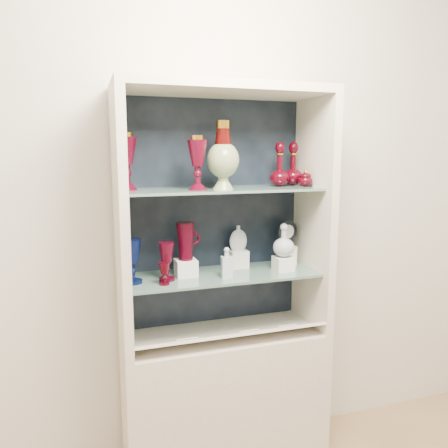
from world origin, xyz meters
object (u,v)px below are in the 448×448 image
object	(u,v)px
clear_square_bottle	(227,262)
clear_round_decanter	(284,241)
pedestal_lamp_left	(127,161)
pedestal_lamp_right	(197,163)
ruby_decanter_b	(293,162)
cobalt_goblet	(132,261)
flat_flask	(238,238)
ruby_pitcher	(186,241)
ruby_goblet_tall	(167,261)
ruby_goblet_small	(164,274)
enamel_urn	(223,155)
cameo_medallion	(287,233)
ruby_decanter_a	(280,161)
lidded_bowl	(305,178)

from	to	relation	value
clear_square_bottle	clear_round_decanter	world-z (taller)	clear_round_decanter
pedestal_lamp_left	pedestal_lamp_right	bearing A→B (deg)	-18.43
ruby_decanter_b	cobalt_goblet	xyz separation A→B (m)	(-0.83, -0.08, -0.44)
flat_flask	ruby_pitcher	bearing A→B (deg)	-167.11
ruby_goblet_tall	ruby_pitcher	distance (m)	0.14
pedestal_lamp_left	ruby_goblet_small	distance (m)	0.53
ruby_goblet_small	flat_flask	xyz separation A→B (m)	(0.42, 0.18, 0.11)
clear_round_decanter	enamel_urn	bearing A→B (deg)	-178.42
pedestal_lamp_left	cameo_medallion	size ratio (longest dim) A/B	1.82
clear_round_decanter	cameo_medallion	bearing A→B (deg)	56.22
ruby_goblet_tall	flat_flask	world-z (taller)	flat_flask
clear_square_bottle	cameo_medallion	xyz separation A→B (m)	(0.38, 0.14, 0.10)
pedestal_lamp_right	clear_round_decanter	xyz separation A→B (m)	(0.45, 0.02, -0.39)
ruby_decanter_a	clear_square_bottle	size ratio (longest dim) A/B	1.67
ruby_pitcher	flat_flask	bearing A→B (deg)	7.14
ruby_decanter_b	clear_round_decanter	world-z (taller)	ruby_decanter_b
pedestal_lamp_right	clear_square_bottle	distance (m)	0.49
pedestal_lamp_right	cobalt_goblet	xyz separation A→B (m)	(-0.30, 0.04, -0.44)
pedestal_lamp_left	pedestal_lamp_right	size ratio (longest dim) A/B	1.05
lidded_bowl	flat_flask	world-z (taller)	lidded_bowl
ruby_goblet_tall	cameo_medallion	xyz separation A→B (m)	(0.66, 0.10, 0.08)
lidded_bowl	cobalt_goblet	distance (m)	0.93
pedestal_lamp_left	ruby_goblet_small	size ratio (longest dim) A/B	2.55
enamel_urn	lidded_bowl	size ratio (longest dim) A/B	3.76
ruby_decanter_a	cameo_medallion	size ratio (longest dim) A/B	1.76
ruby_goblet_small	flat_flask	bearing A→B (deg)	23.37
ruby_goblet_small	clear_round_decanter	size ratio (longest dim) A/B	0.62
clear_square_bottle	clear_round_decanter	bearing A→B (deg)	6.28
pedestal_lamp_left	ruby_pitcher	bearing A→B (deg)	-4.99
pedestal_lamp_left	flat_flask	world-z (taller)	pedestal_lamp_left
enamel_urn	clear_round_decanter	size ratio (longest dim) A/B	1.92
ruby_decanter_a	lidded_bowl	xyz separation A→B (m)	(0.12, -0.05, -0.08)
pedestal_lamp_left	ruby_goblet_tall	xyz separation A→B (m)	(0.16, -0.07, -0.46)
pedestal_lamp_left	ruby_pitcher	size ratio (longest dim) A/B	1.42
enamel_urn	ruby_goblet_tall	size ratio (longest dim) A/B	1.72
pedestal_lamp_right	ruby_goblet_small	distance (m)	0.52
ruby_goblet_tall	ruby_decanter_a	bearing A→B (deg)	3.83
pedestal_lamp_left	enamel_urn	world-z (taller)	enamel_urn
ruby_decanter_a	cameo_medallion	bearing A→B (deg)	37.01
ruby_goblet_small	flat_flask	distance (m)	0.47
ruby_decanter_a	cobalt_goblet	bearing A→B (deg)	-177.35
clear_round_decanter	ruby_pitcher	bearing A→B (deg)	173.80
pedestal_lamp_left	cobalt_goblet	size ratio (longest dim) A/B	1.26
pedestal_lamp_right	cameo_medallion	xyz separation A→B (m)	(0.52, 0.13, -0.37)
enamel_urn	clear_round_decanter	bearing A→B (deg)	1.58
cobalt_goblet	flat_flask	bearing A→B (deg)	11.55
pedestal_lamp_right	enamel_urn	world-z (taller)	enamel_urn
cobalt_goblet	ruby_decanter_b	bearing A→B (deg)	5.23
enamel_urn	lidded_bowl	distance (m)	0.45
ruby_goblet_tall	ruby_goblet_small	size ratio (longest dim) A/B	1.79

